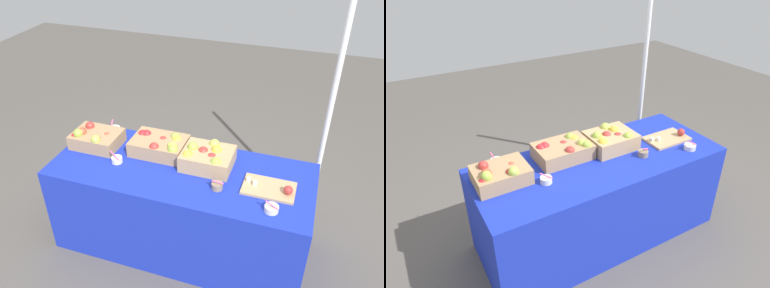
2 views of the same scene
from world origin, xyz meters
The scene contains 11 objects.
ground_plane centered at (0.00, 0.00, 0.00)m, with size 10.00×10.00×0.00m, color #56514C.
table centered at (0.00, 0.00, 0.37)m, with size 1.90×0.76×0.74m, color #192DB7.
apple_crate_left centered at (-0.74, 0.08, 0.81)m, with size 0.36×0.28×0.16m.
apple_crate_middle centered at (-0.22, 0.15, 0.81)m, with size 0.41×0.29×0.15m.
apple_crate_right centered at (0.16, 0.10, 0.81)m, with size 0.36×0.30×0.16m.
cutting_board_front centered at (0.65, -0.03, 0.75)m, with size 0.35×0.23×0.08m.
sample_bowl_near centered at (-0.48, -0.07, 0.76)m, with size 0.09×0.08×0.10m.
sample_bowl_mid centered at (0.69, -0.24, 0.76)m, with size 0.09×0.09×0.09m.
sample_bowl_far centered at (0.31, -0.13, 0.76)m, with size 0.09×0.08×0.09m.
sample_bowl_extra centered at (-0.69, 0.30, 0.77)m, with size 0.10×0.10×0.10m.
tent_pole centered at (0.95, 0.69, 0.97)m, with size 0.04×0.04×1.94m, color white.
Camera 1 is at (0.81, -2.14, 2.43)m, focal length 36.80 mm.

